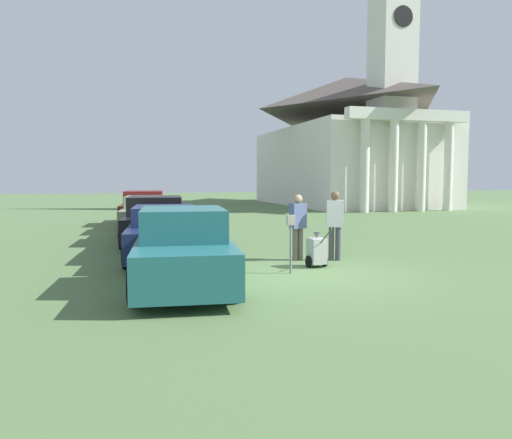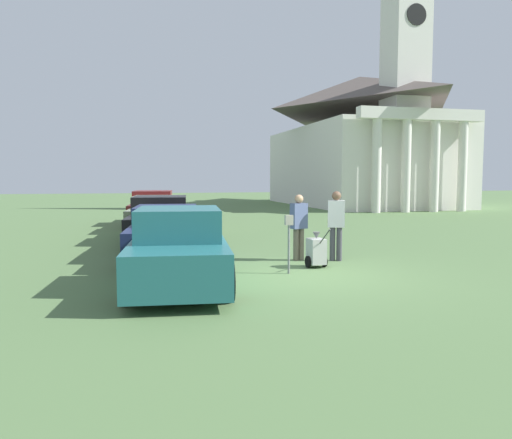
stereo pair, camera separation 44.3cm
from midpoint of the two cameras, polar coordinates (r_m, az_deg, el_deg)
The scene contains 11 objects.
ground_plane at distance 11.04m, azimuth 4.99°, elevation -6.31°, with size 120.00×120.00×0.00m, color #517042.
parked_car_teal at distance 9.96m, azimuth -9.59°, elevation -3.47°, with size 2.28×4.91×1.54m.
parked_car_navy at distance 13.58m, azimuth -11.28°, elevation -1.49°, with size 2.35×5.30×1.38m.
parked_car_black at distance 16.80m, azimuth -12.17°, elevation -0.16°, with size 2.43×5.19×1.52m.
parked_car_sage at distance 20.11m, azimuth -12.78°, elevation 0.57°, with size 2.46×5.36×1.41m.
parked_car_maroon at distance 23.11m, azimuth -13.18°, elevation 1.17°, with size 2.39×5.14×1.54m.
parking_meter at distance 11.04m, azimuth 2.86°, elevation -1.52°, with size 0.18×0.09×1.30m.
person_worker at distance 12.84m, azimuth 3.82°, elevation -0.39°, with size 0.47×0.34×1.69m.
person_supervisor at distance 12.89m, azimuth 8.04°, elevation -0.15°, with size 0.47×0.35×1.78m.
equipment_cart at distance 11.95m, azimuth 5.90°, elevation -3.58°, with size 0.48×0.99×1.00m.
church at distance 39.93m, azimuth 10.18°, elevation 9.38°, with size 10.06×17.52×22.07m.
Camera 1 is at (-4.08, -10.06, 2.13)m, focal length 35.00 mm.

